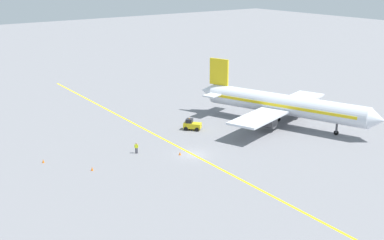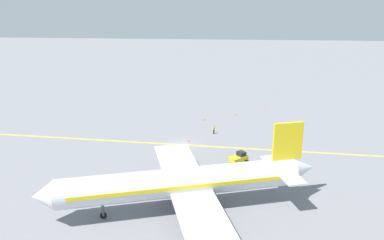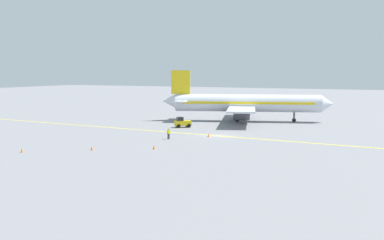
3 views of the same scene
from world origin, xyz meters
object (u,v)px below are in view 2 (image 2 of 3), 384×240
Objects in this scene: traffic_cone_near_nose at (188,140)px; ground_crew_worker at (214,129)px; traffic_cone_far_edge at (204,119)px; traffic_cone_mid_apron at (265,109)px; baggage_tug_white at (239,158)px; airplane_at_gate at (184,183)px; traffic_cone_by_wingtip at (236,114)px.

ground_crew_worker is at bearing -43.36° from traffic_cone_near_nose.
ground_crew_worker is 3.05× the size of traffic_cone_far_edge.
traffic_cone_far_edge is (-9.44, 14.17, 0.00)m from traffic_cone_mid_apron.
baggage_tug_white is 5.92× the size of traffic_cone_far_edge.
airplane_at_gate is 42.34m from traffic_cone_by_wingtip.
traffic_cone_by_wingtip is (17.78, -9.14, 0.00)m from traffic_cone_near_nose.
traffic_cone_near_nose and traffic_cone_far_edge have the same top height.
traffic_cone_mid_apron is 1.00× the size of traffic_cone_by_wingtip.
traffic_cone_mid_apron is (46.72, -14.33, -3.43)m from airplane_at_gate.
airplane_at_gate is 28.92m from ground_crew_worker.
baggage_tug_white is at bearing -179.85° from traffic_cone_by_wingtip.
traffic_cone_mid_apron is at bearing -56.32° from traffic_cone_far_edge.
ground_crew_worker is at bearing 160.60° from traffic_cone_by_wingtip.
baggage_tug_white reaches higher than traffic_cone_mid_apron.
ground_crew_worker is at bearing 146.97° from traffic_cone_mid_apron.
airplane_at_gate reaches higher than traffic_cone_far_edge.
traffic_cone_by_wingtip is at bearing -27.19° from traffic_cone_near_nose.
traffic_cone_near_nose is at bearing 170.94° from traffic_cone_far_edge.
traffic_cone_mid_apron is 1.00× the size of traffic_cone_far_edge.
airplane_at_gate is 63.08× the size of traffic_cone_far_edge.
traffic_cone_mid_apron is 17.03m from traffic_cone_far_edge.
traffic_cone_near_nose is at bearing 144.53° from traffic_cone_mid_apron.
traffic_cone_far_edge is at bearing 123.68° from traffic_cone_mid_apron.
baggage_tug_white is 14.65m from ground_crew_worker.
traffic_cone_far_edge is at bearing -9.06° from traffic_cone_near_nose.
traffic_cone_mid_apron and traffic_cone_far_edge have the same top height.
baggage_tug_white is (14.76, -7.22, -2.81)m from airplane_at_gate.
airplane_at_gate is at bearing 170.25° from traffic_cone_by_wingtip.
ground_crew_worker reaches higher than traffic_cone_by_wingtip.
baggage_tug_white reaches higher than traffic_cone_by_wingtip.
traffic_cone_far_edge is (-4.32, 6.99, 0.00)m from traffic_cone_by_wingtip.
traffic_cone_mid_apron is (31.96, -7.12, -0.63)m from baggage_tug_white.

